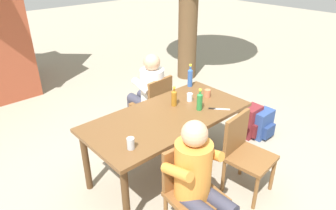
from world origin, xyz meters
The scene contains 16 objects.
ground_plane centered at (0.00, 0.00, 0.00)m, with size 24.00×24.00×0.00m, color gray.
dining_table centered at (0.00, 0.00, 0.68)m, with size 1.85×0.89×0.77m.
chair_near_left centered at (-0.41, -0.75, 0.49)m, with size 0.48×0.48×0.87m.
chair_far_right centered at (0.42, 0.75, 0.49)m, with size 0.47×0.47×0.87m.
chair_near_right centered at (0.41, -0.75, 0.49)m, with size 0.48×0.48×0.87m.
person_in_white_shirt centered at (-0.42, -0.85, 0.66)m, with size 0.47×0.62×1.18m.
person_in_plaid_shirt centered at (0.42, 0.85, 0.66)m, with size 0.47×0.62×1.18m.
bottle_blue centered at (0.73, 0.38, 0.90)m, with size 0.06×0.06×0.30m.
bottle_green centered at (0.34, -0.15, 0.87)m, with size 0.06×0.06×0.25m.
bottle_amber centered at (0.20, 0.12, 0.87)m, with size 0.06×0.06×0.24m.
cup_terracotta centered at (0.67, 0.02, 0.81)m, with size 0.08×0.08×0.09m, color #BC6B47.
cup_steel centered at (-0.67, -0.24, 0.82)m, with size 0.07×0.07×0.11m, color #B2B7BC.
cup_glass centered at (0.42, 0.08, 0.81)m, with size 0.07×0.07×0.09m, color silver.
table_knife centered at (0.50, -0.28, 0.77)m, with size 0.18×0.19×0.01m.
backpack_by_near_side centered at (1.38, -0.21, 0.22)m, with size 0.28×0.25×0.45m.
backpack_by_far_side centered at (1.49, -0.33, 0.19)m, with size 0.31×0.24×0.40m.
Camera 1 is at (-1.93, -2.14, 2.37)m, focal length 32.31 mm.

